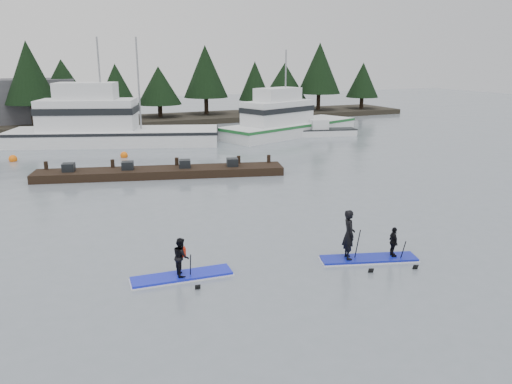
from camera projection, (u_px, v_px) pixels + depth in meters
name	position (u px, v px, depth m)	size (l,w,h in m)	color
ground	(322.00, 259.00, 18.43)	(160.00, 160.00, 0.00)	slate
far_shore	(125.00, 121.00, 55.40)	(70.00, 8.00, 0.60)	#2D281E
treeline	(125.00, 124.00, 55.47)	(60.00, 4.00, 8.00)	black
fishing_boat_large	(108.00, 135.00, 42.62)	(18.06, 10.43, 9.87)	white
fishing_boat_medium	(287.00, 128.00, 47.66)	(15.51, 9.22, 8.84)	white
skiff	(327.00, 132.00, 47.38)	(5.43, 1.63, 0.63)	white
floating_dock	(161.00, 172.00, 31.20)	(15.29, 2.04, 0.51)	black
buoy_b	(124.00, 157.00, 37.15)	(0.56, 0.56, 0.56)	orange
buoy_c	(288.00, 136.00, 47.02)	(0.61, 0.61, 0.61)	orange
buoy_a	(13.00, 161.00, 35.77)	(0.59, 0.59, 0.59)	orange
paddleboard_solo	(182.00, 265.00, 16.76)	(3.44, 1.21, 1.87)	#1621D1
paddleboard_duo	(364.00, 244.00, 18.16)	(3.61, 1.88, 2.47)	#121DAA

